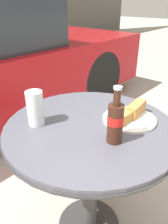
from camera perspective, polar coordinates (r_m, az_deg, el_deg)
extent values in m
cylinder|color=#333333|center=(1.47, 1.27, -27.19)|extent=(0.36, 0.36, 0.02)
cylinder|color=#333333|center=(1.21, 1.45, -17.76)|extent=(0.09, 0.09, 0.66)
cylinder|color=#333333|center=(1.00, 1.67, -4.48)|extent=(0.79, 0.79, 0.01)
cylinder|color=#4C4C56|center=(1.00, 1.68, -3.75)|extent=(0.78, 0.78, 0.02)
cylinder|color=#3D1E14|center=(0.85, 8.13, -3.11)|extent=(0.06, 0.06, 0.16)
cylinder|color=red|center=(0.84, 8.21, -1.98)|extent=(0.06, 0.06, 0.03)
cylinder|color=#3D1E14|center=(0.80, 8.65, 3.81)|extent=(0.03, 0.03, 0.06)
cylinder|color=silver|center=(0.78, 8.84, 6.27)|extent=(0.03, 0.03, 0.01)
cylinder|color=black|center=(0.99, -12.51, 0.10)|extent=(0.07, 0.07, 0.12)
cylinder|color=silver|center=(0.98, -12.61, 0.99)|extent=(0.08, 0.08, 0.16)
cylinder|color=white|center=(1.04, 11.73, -1.83)|extent=(0.25, 0.25, 0.01)
cube|color=white|center=(1.04, 11.77, -1.50)|extent=(0.19, 0.19, 0.00)
cube|color=#B77F3D|center=(0.99, 10.26, -1.40)|extent=(0.11, 0.05, 0.05)
cube|color=#B77F3D|center=(1.06, 13.46, 0.80)|extent=(0.14, 0.06, 0.06)
cylinder|color=black|center=(3.80, -14.77, 13.30)|extent=(0.67, 0.20, 0.67)
cylinder|color=black|center=(2.74, 3.70, 8.81)|extent=(0.67, 0.20, 0.67)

